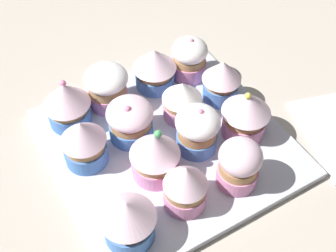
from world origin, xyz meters
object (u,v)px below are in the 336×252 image
object	(u,v)px
cupcake_2	(107,86)
cupcake_10	(155,154)
cupcake_8	(246,113)
cupcake_9	(197,129)
cupcake_12	(185,186)
cupcake_0	(189,58)
cupcake_1	(155,67)
cupcake_11	(239,164)
cupcake_4	(221,79)
cupcake_6	(130,120)
cupcake_3	(67,103)
cupcake_7	(84,141)
cupcake_13	(128,219)
cupcake_5	(182,99)
baking_tray	(168,143)

from	to	relation	value
cupcake_2	cupcake_10	xyz separation A→B (cm)	(0.09, 14.53, 0.37)
cupcake_8	cupcake_10	distance (cm)	14.11
cupcake_9	cupcake_12	bearing A→B (deg)	48.37
cupcake_0	cupcake_1	size ratio (longest dim) A/B	1.03
cupcake_9	cupcake_11	world-z (taller)	cupcake_11
cupcake_4	cupcake_9	distance (cm)	10.32
cupcake_6	cupcake_11	world-z (taller)	cupcake_11
cupcake_3	cupcake_7	size ratio (longest dim) A/B	1.04
cupcake_10	cupcake_11	xyz separation A→B (cm)	(-8.39, 6.41, -0.25)
cupcake_3	cupcake_13	xyz separation A→B (cm)	(0.72, 20.37, -0.15)
cupcake_5	cupcake_6	xyz separation A→B (cm)	(8.06, -0.36, -0.13)
cupcake_4	cupcake_6	distance (cm)	15.02
cupcake_7	cupcake_12	world-z (taller)	same
cupcake_2	cupcake_9	size ratio (longest dim) A/B	0.94
cupcake_13	cupcake_1	bearing A→B (deg)	-125.65
cupcake_4	cupcake_6	size ratio (longest dim) A/B	1.07
baking_tray	cupcake_4	bearing A→B (deg)	-162.95
baking_tray	cupcake_1	distance (cm)	12.10
cupcake_4	cupcake_10	bearing A→B (deg)	25.59
baking_tray	cupcake_5	xyz separation A→B (cm)	(-4.07, -3.06, 3.93)
cupcake_8	cupcake_10	size ratio (longest dim) A/B	0.97
cupcake_10	cupcake_13	world-z (taller)	cupcake_10
cupcake_4	cupcake_11	distance (cm)	15.27
cupcake_8	cupcake_12	distance (cm)	14.36
cupcake_3	cupcake_10	bearing A→B (deg)	114.05
baking_tray	cupcake_0	size ratio (longest dim) A/B	4.34
cupcake_8	cupcake_9	world-z (taller)	cupcake_8
cupcake_9	cupcake_8	bearing A→B (deg)	171.63
cupcake_13	cupcake_4	bearing A→B (deg)	-148.44
cupcake_3	cupcake_4	size ratio (longest dim) A/B	1.08
cupcake_9	cupcake_12	distance (cm)	9.08
cupcake_11	cupcake_0	bearing A→B (deg)	-104.86
cupcake_6	cupcake_8	size ratio (longest dim) A/B	0.85
cupcake_0	cupcake_13	size ratio (longest dim) A/B	1.02
cupcake_1	cupcake_2	bearing A→B (deg)	0.14
baking_tray	cupcake_10	xyz separation A→B (cm)	(4.15, 3.89, 4.54)
cupcake_4	cupcake_11	bearing A→B (deg)	63.63
cupcake_2	cupcake_7	world-z (taller)	cupcake_7
cupcake_0	cupcake_9	xyz separation A→B (cm)	(6.80, 12.91, 0.11)
cupcake_6	cupcake_8	bearing A→B (deg)	152.20
cupcake_2	cupcake_7	xyz separation A→B (cm)	(7.00, 8.01, 0.17)
cupcake_2	cupcake_4	xyz separation A→B (cm)	(-15.09, 7.26, 0.12)
cupcake_9	cupcake_11	xyz separation A→B (cm)	(-1.41, 7.41, 0.10)
cupcake_11	cupcake_9	bearing A→B (deg)	-79.19
cupcake_1	cupcake_13	distance (cm)	25.71
baking_tray	cupcake_5	distance (cm)	6.43
cupcake_3	cupcake_9	bearing A→B (deg)	135.46
cupcake_7	cupcake_11	xyz separation A→B (cm)	(-15.31, 12.93, -0.05)
cupcake_0	cupcake_6	bearing A→B (deg)	25.85
cupcake_2	cupcake_5	xyz separation A→B (cm)	(-8.14, 7.58, -0.25)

